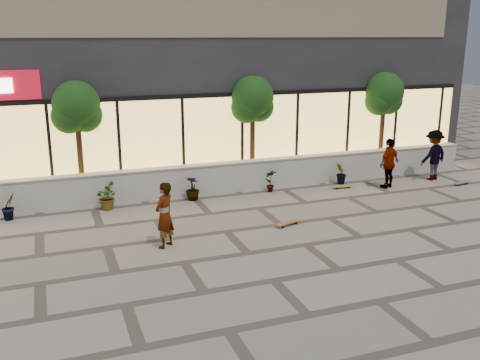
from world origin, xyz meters
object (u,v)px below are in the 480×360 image
object	(u,v)px
skater_right_far	(433,155)
tree_east	(384,96)
tree_midwest	(77,110)
skateboard_center	(288,223)
skateboard_right_far	(462,183)
tree_mideast	(253,102)
skater_right_near	(389,163)
skater_center	(165,215)
skateboard_right_near	(343,186)

from	to	relation	value
skater_right_far	tree_east	bearing A→B (deg)	-72.78
tree_midwest	skateboard_center	size ratio (longest dim) A/B	4.45
skateboard_right_far	skateboard_center	bearing A→B (deg)	-177.68
tree_midwest	tree_mideast	world-z (taller)	same
tree_midwest	skateboard_center	distance (m)	7.58
skater_right_near	skater_right_far	size ratio (longest dim) A/B	0.95
skater_center	skateboard_center	bearing A→B (deg)	143.08
tree_east	skateboard_center	distance (m)	8.23
skateboard_right_far	skater_right_far	bearing A→B (deg)	108.18
tree_midwest	skateboard_right_near	xyz separation A→B (m)	(8.78, -1.75, -2.91)
skater_center	skater_right_far	bearing A→B (deg)	153.37
tree_midwest	skater_right_near	distance (m)	10.77
tree_mideast	skater_center	bearing A→B (deg)	-131.33
tree_east	skater_right_far	xyz separation A→B (m)	(1.06, -1.85, -2.04)
tree_midwest	tree_mideast	xyz separation A→B (m)	(6.00, 0.00, 0.00)
skater_center	skater_right_far	world-z (taller)	skater_right_far
tree_east	tree_mideast	bearing A→B (deg)	180.00
skateboard_right_near	skateboard_center	bearing A→B (deg)	-137.96
tree_mideast	skateboard_center	bearing A→B (deg)	-98.68
skater_right_far	skater_right_near	bearing A→B (deg)	-2.91
tree_east	skateboard_right_near	world-z (taller)	tree_east
skater_right_far	tree_midwest	bearing A→B (deg)	-21.02
tree_east	skater_right_near	size ratio (longest dim) A/B	2.18
skater_right_far	skateboard_right_far	xyz separation A→B (m)	(0.54, -0.99, -0.87)
tree_mideast	skater_center	xyz separation A→B (m)	(-4.33, -4.93, -2.12)
tree_east	skater_center	size ratio (longest dim) A/B	2.27
skater_center	skateboard_center	size ratio (longest dim) A/B	1.96
skater_center	tree_east	bearing A→B (deg)	164.20
skateboard_right_far	tree_mideast	bearing A→B (deg)	147.95
skateboard_center	skateboard_right_far	size ratio (longest dim) A/B	1.17
skater_right_far	skateboard_right_near	bearing A→B (deg)	-14.12
tree_east	skateboard_center	size ratio (longest dim) A/B	4.45
tree_midwest	skateboard_right_near	bearing A→B (deg)	-11.28
tree_midwest	tree_east	world-z (taller)	same
tree_mideast	skateboard_center	xyz separation A→B (m)	(-0.70, -4.58, -2.90)
skater_right_far	skateboard_right_near	world-z (taller)	skater_right_far
skater_right_near	skateboard_right_far	xyz separation A→B (m)	(2.77, -0.61, -0.82)
tree_east	skateboard_right_far	bearing A→B (deg)	-60.64
skateboard_right_near	skateboard_right_far	bearing A→B (deg)	-11.23
skateboard_center	skateboard_right_far	bearing A→B (deg)	-5.50
tree_east	skater_right_near	bearing A→B (deg)	-117.72
tree_mideast	skateboard_right_far	xyz separation A→B (m)	(7.10, -2.84, -2.91)
skater_center	skater_right_near	world-z (taller)	skater_right_near
skater_right_near	skateboard_right_far	bearing A→B (deg)	145.04
skater_right_far	skateboard_right_far	distance (m)	1.43
skateboard_center	tree_east	bearing A→B (deg)	18.39
skater_center	tree_mideast	bearing A→B (deg)	-173.75
tree_midwest	skater_center	distance (m)	5.62
tree_mideast	tree_east	distance (m)	5.50
skateboard_right_near	skater_right_far	bearing A→B (deg)	1.46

